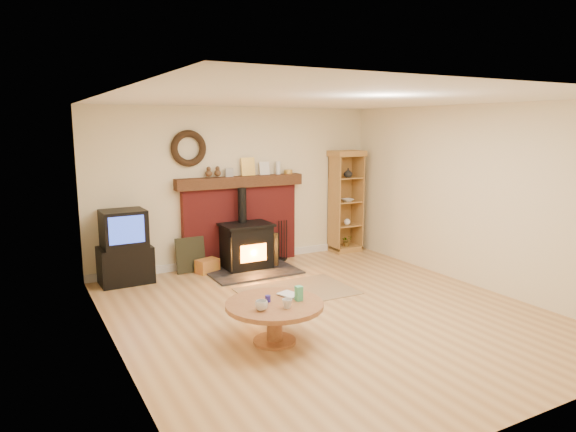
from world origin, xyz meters
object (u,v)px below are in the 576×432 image
wood_stove (247,247)px  coffee_table (275,310)px  curio_cabinet (345,201)px  tv_unit (125,248)px

wood_stove → coffee_table: bearing=-108.4°
wood_stove → curio_cabinet: (2.10, 0.28, 0.57)m
tv_unit → coffee_table: tv_unit is taller
curio_cabinet → coffee_table: size_ratio=1.76×
wood_stove → coffee_table: wood_stove is taller
tv_unit → coffee_table: size_ratio=1.04×
tv_unit → curio_cabinet: (3.98, 0.09, 0.41)m
coffee_table → tv_unit: bearing=108.1°
wood_stove → tv_unit: 1.89m
wood_stove → coffee_table: size_ratio=1.33×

